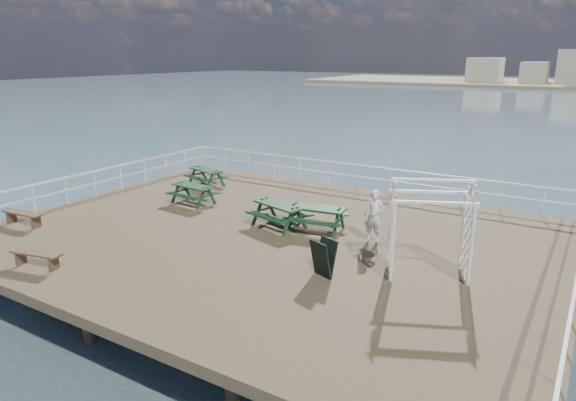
{
  "coord_description": "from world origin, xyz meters",
  "views": [
    {
      "loc": [
        8.88,
        -13.4,
        5.74
      ],
      "look_at": [
        0.38,
        0.37,
        1.1
      ],
      "focal_mm": 32.0,
      "sensor_mm": 36.0,
      "label": 1
    }
  ],
  "objects_px": {
    "picnic_table_a": "(206,174)",
    "flat_bench_near": "(23,215)",
    "picnic_table_b": "(279,210)",
    "picnic_table_c": "(317,213)",
    "trellis_arbor": "(429,233)",
    "picnic_table_d": "(193,190)",
    "flat_bench_far": "(36,256)",
    "person": "(374,216)"
  },
  "relations": [
    {
      "from": "trellis_arbor",
      "to": "person",
      "type": "relative_size",
      "value": 1.57
    },
    {
      "from": "picnic_table_b",
      "to": "picnic_table_c",
      "type": "xyz_separation_m",
      "value": [
        1.28,
        0.32,
        0.0
      ]
    },
    {
      "from": "picnic_table_a",
      "to": "picnic_table_c",
      "type": "height_order",
      "value": "picnic_table_c"
    },
    {
      "from": "picnic_table_d",
      "to": "person",
      "type": "bearing_deg",
      "value": 3.35
    },
    {
      "from": "picnic_table_c",
      "to": "picnic_table_d",
      "type": "height_order",
      "value": "picnic_table_c"
    },
    {
      "from": "picnic_table_b",
      "to": "picnic_table_d",
      "type": "bearing_deg",
      "value": -171.82
    },
    {
      "from": "flat_bench_far",
      "to": "person",
      "type": "distance_m",
      "value": 9.92
    },
    {
      "from": "picnic_table_b",
      "to": "picnic_table_a",
      "type": "bearing_deg",
      "value": 167.94
    },
    {
      "from": "picnic_table_c",
      "to": "picnic_table_d",
      "type": "bearing_deg",
      "value": 168.84
    },
    {
      "from": "picnic_table_a",
      "to": "picnic_table_b",
      "type": "height_order",
      "value": "picnic_table_b"
    },
    {
      "from": "flat_bench_far",
      "to": "trellis_arbor",
      "type": "bearing_deg",
      "value": 17.19
    },
    {
      "from": "picnic_table_d",
      "to": "picnic_table_b",
      "type": "bearing_deg",
      "value": -2.13
    },
    {
      "from": "flat_bench_near",
      "to": "flat_bench_far",
      "type": "distance_m",
      "value": 4.24
    },
    {
      "from": "picnic_table_b",
      "to": "person",
      "type": "bearing_deg",
      "value": 20.98
    },
    {
      "from": "picnic_table_a",
      "to": "flat_bench_far",
      "type": "bearing_deg",
      "value": -61.4
    },
    {
      "from": "picnic_table_a",
      "to": "flat_bench_far",
      "type": "height_order",
      "value": "picnic_table_a"
    },
    {
      "from": "picnic_table_d",
      "to": "person",
      "type": "xyz_separation_m",
      "value": [
        7.77,
        -0.29,
        0.3
      ]
    },
    {
      "from": "picnic_table_a",
      "to": "trellis_arbor",
      "type": "relative_size",
      "value": 0.77
    },
    {
      "from": "picnic_table_b",
      "to": "picnic_table_d",
      "type": "distance_m",
      "value": 4.47
    },
    {
      "from": "picnic_table_b",
      "to": "trellis_arbor",
      "type": "height_order",
      "value": "trellis_arbor"
    },
    {
      "from": "picnic_table_b",
      "to": "picnic_table_c",
      "type": "bearing_deg",
      "value": 29.96
    },
    {
      "from": "picnic_table_c",
      "to": "person",
      "type": "bearing_deg",
      "value": -9.05
    },
    {
      "from": "picnic_table_a",
      "to": "person",
      "type": "distance_m",
      "value": 9.67
    },
    {
      "from": "picnic_table_b",
      "to": "picnic_table_c",
      "type": "relative_size",
      "value": 1.06
    },
    {
      "from": "picnic_table_c",
      "to": "trellis_arbor",
      "type": "bearing_deg",
      "value": -29.22
    },
    {
      "from": "picnic_table_a",
      "to": "picnic_table_d",
      "type": "xyz_separation_m",
      "value": [
        1.48,
        -2.53,
        0.0
      ]
    },
    {
      "from": "picnic_table_c",
      "to": "picnic_table_d",
      "type": "distance_m",
      "value": 5.72
    },
    {
      "from": "trellis_arbor",
      "to": "person",
      "type": "height_order",
      "value": "trellis_arbor"
    },
    {
      "from": "picnic_table_c",
      "to": "trellis_arbor",
      "type": "relative_size",
      "value": 0.79
    },
    {
      "from": "flat_bench_far",
      "to": "person",
      "type": "relative_size",
      "value": 0.95
    },
    {
      "from": "picnic_table_c",
      "to": "picnic_table_a",
      "type": "bearing_deg",
      "value": 150.27
    },
    {
      "from": "picnic_table_d",
      "to": "flat_bench_far",
      "type": "height_order",
      "value": "picnic_table_d"
    },
    {
      "from": "picnic_table_a",
      "to": "picnic_table_d",
      "type": "relative_size",
      "value": 1.1
    },
    {
      "from": "person",
      "to": "picnic_table_b",
      "type": "bearing_deg",
      "value": 179.87
    },
    {
      "from": "person",
      "to": "flat_bench_near",
      "type": "bearing_deg",
      "value": -161.31
    },
    {
      "from": "picnic_table_a",
      "to": "flat_bench_near",
      "type": "relative_size",
      "value": 1.21
    },
    {
      "from": "picnic_table_b",
      "to": "trellis_arbor",
      "type": "bearing_deg",
      "value": 2.69
    },
    {
      "from": "picnic_table_a",
      "to": "flat_bench_near",
      "type": "xyz_separation_m",
      "value": [
        -1.7,
        -7.69,
        -0.18
      ]
    },
    {
      "from": "picnic_table_a",
      "to": "person",
      "type": "height_order",
      "value": "person"
    },
    {
      "from": "flat_bench_near",
      "to": "trellis_arbor",
      "type": "relative_size",
      "value": 0.64
    },
    {
      "from": "trellis_arbor",
      "to": "person",
      "type": "xyz_separation_m",
      "value": [
        -2.2,
        1.59,
        -0.34
      ]
    },
    {
      "from": "picnic_table_b",
      "to": "flat_bench_near",
      "type": "bearing_deg",
      "value": -133.19
    }
  ]
}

